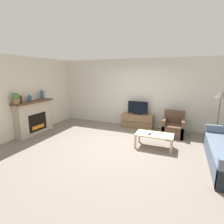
{
  "coord_description": "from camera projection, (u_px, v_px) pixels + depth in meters",
  "views": [
    {
      "loc": [
        1.71,
        -4.58,
        2.14
      ],
      "look_at": [
        -0.5,
        0.76,
        0.85
      ],
      "focal_mm": 28.0,
      "sensor_mm": 36.0,
      "label": 1
    }
  ],
  "objects": [
    {
      "name": "ground_plane",
      "position": [
        118.0,
        146.0,
        5.24
      ],
      "size": [
        24.0,
        24.0,
        0.0
      ],
      "primitive_type": "plane",
      "color": "slate"
    },
    {
      "name": "wall_back",
      "position": [
        138.0,
        93.0,
        7.02
      ],
      "size": [
        12.0,
        0.06,
        2.7
      ],
      "color": "beige",
      "rests_on": "ground"
    },
    {
      "name": "wall_left",
      "position": [
        29.0,
        96.0,
        6.2
      ],
      "size": [
        0.06,
        12.0,
        2.7
      ],
      "color": "beige",
      "rests_on": "ground"
    },
    {
      "name": "fireplace",
      "position": [
        34.0,
        117.0,
        6.24
      ],
      "size": [
        0.44,
        1.55,
        1.19
      ],
      "color": "#B7A893",
      "rests_on": "ground"
    },
    {
      "name": "mantel_vase_left",
      "position": [
        21.0,
        99.0,
        5.66
      ],
      "size": [
        0.07,
        0.07,
        0.26
      ],
      "color": "#512D23",
      "rests_on": "fireplace"
    },
    {
      "name": "mantel_vase_centre_left",
      "position": [
        30.0,
        98.0,
        5.98
      ],
      "size": [
        0.14,
        0.14,
        0.23
      ],
      "color": "#385670",
      "rests_on": "fireplace"
    },
    {
      "name": "mantel_vase_right",
      "position": [
        42.0,
        95.0,
        6.49
      ],
      "size": [
        0.13,
        0.13,
        0.34
      ],
      "color": "#385670",
      "rests_on": "fireplace"
    },
    {
      "name": "potted_plant",
      "position": [
        16.0,
        98.0,
        5.47
      ],
      "size": [
        0.23,
        0.23,
        0.36
      ],
      "color": "#936B4C",
      "rests_on": "fireplace"
    },
    {
      "name": "tv_stand",
      "position": [
        137.0,
        121.0,
        6.97
      ],
      "size": [
        1.24,
        0.43,
        0.55
      ],
      "color": "brown",
      "rests_on": "ground"
    },
    {
      "name": "tv",
      "position": [
        138.0,
        108.0,
        6.85
      ],
      "size": [
        0.79,
        0.18,
        0.52
      ],
      "color": "black",
      "rests_on": "tv_stand"
    },
    {
      "name": "armchair",
      "position": [
        173.0,
        128.0,
        6.09
      ],
      "size": [
        0.7,
        0.76,
        0.85
      ],
      "color": "brown",
      "rests_on": "ground"
    },
    {
      "name": "coffee_table",
      "position": [
        154.0,
        136.0,
        5.06
      ],
      "size": [
        1.07,
        0.57,
        0.42
      ],
      "color": "#CCB289",
      "rests_on": "ground"
    },
    {
      "name": "remote",
      "position": [
        150.0,
        134.0,
        5.02
      ],
      "size": [
        0.06,
        0.15,
        0.02
      ],
      "rotation": [
        0.0,
        0.0,
        -0.13
      ],
      "color": "black",
      "rests_on": "coffee_table"
    },
    {
      "name": "floor_lamp",
      "position": [
        221.0,
        97.0,
        5.24
      ],
      "size": [
        0.4,
        0.4,
        1.62
      ],
      "color": "black",
      "rests_on": "ground"
    }
  ]
}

